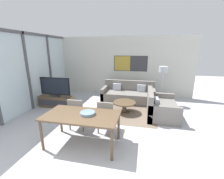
{
  "coord_description": "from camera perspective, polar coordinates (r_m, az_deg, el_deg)",
  "views": [
    {
      "loc": [
        1.21,
        -1.94,
        2.21
      ],
      "look_at": [
        0.21,
        2.61,
        0.95
      ],
      "focal_mm": 24.0,
      "sensor_mm": 36.0,
      "label": 1
    }
  ],
  "objects": [
    {
      "name": "floor_lamp",
      "position": [
        6.34,
        18.93,
        6.26
      ],
      "size": [
        0.35,
        0.35,
        1.55
      ],
      "color": "#2D2D33",
      "rests_on": "ground_plane"
    },
    {
      "name": "wall_back",
      "position": [
        7.36,
        2.99,
        8.83
      ],
      "size": [
        6.86,
        0.09,
        2.8
      ],
      "color": "silver",
      "rests_on": "ground_plane"
    },
    {
      "name": "sofa_side",
      "position": [
        5.4,
        17.55,
        -6.62
      ],
      "size": [
        0.98,
        1.53,
        0.86
      ],
      "rotation": [
        0.0,
        0.0,
        1.57
      ],
      "color": "slate",
      "rests_on": "ground_plane"
    },
    {
      "name": "sofa_main",
      "position": [
        6.6,
        6.25,
        -2.02
      ],
      "size": [
        2.23,
        0.98,
        0.86
      ],
      "color": "slate",
      "rests_on": "ground_plane"
    },
    {
      "name": "tv_console",
      "position": [
        6.3,
        -20.4,
        -4.29
      ],
      "size": [
        1.36,
        0.4,
        0.44
      ],
      "color": "brown",
      "rests_on": "ground_plane"
    },
    {
      "name": "ground_plane",
      "position": [
        3.18,
        -16.06,
        -29.56
      ],
      "size": [
        24.0,
        24.0,
        0.0
      ],
      "primitive_type": "plane",
      "color": "#B2B2B7"
    },
    {
      "name": "dining_chair_centre",
      "position": [
        4.07,
        -2.18,
        -9.75
      ],
      "size": [
        0.46,
        0.46,
        0.9
      ],
      "color": "gray",
      "rests_on": "ground_plane"
    },
    {
      "name": "coffee_table",
      "position": [
        5.4,
        4.77,
        -5.7
      ],
      "size": [
        0.81,
        0.81,
        0.39
      ],
      "color": "brown",
      "rests_on": "ground_plane"
    },
    {
      "name": "dining_table",
      "position": [
        3.56,
        -11.49,
        -10.42
      ],
      "size": [
        1.71,
        0.91,
        0.77
      ],
      "color": "brown",
      "rests_on": "ground_plane"
    },
    {
      "name": "fruit_bowl",
      "position": [
        3.49,
        -9.29,
        -8.86
      ],
      "size": [
        0.34,
        0.34,
        0.06
      ],
      "color": "slate",
      "rests_on": "dining_table"
    },
    {
      "name": "dining_chair_left",
      "position": [
        4.34,
        -12.99,
        -8.51
      ],
      "size": [
        0.46,
        0.46,
        0.9
      ],
      "color": "gray",
      "rests_on": "ground_plane"
    },
    {
      "name": "television",
      "position": [
        6.14,
        -20.9,
        0.9
      ],
      "size": [
        1.22,
        0.2,
        0.74
      ],
      "color": "#2D2D33",
      "rests_on": "tv_console"
    },
    {
      "name": "area_rug",
      "position": [
        5.51,
        4.71,
        -8.52
      ],
      "size": [
        2.21,
        1.97,
        0.01
      ],
      "color": "#706051",
      "rests_on": "ground_plane"
    },
    {
      "name": "window_wall_left",
      "position": [
        6.21,
        -29.73,
        6.88
      ],
      "size": [
        0.07,
        5.27,
        2.8
      ],
      "color": "silver",
      "rests_on": "ground_plane"
    }
  ]
}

